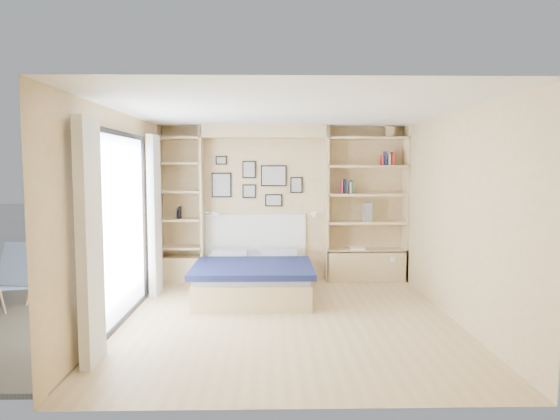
{
  "coord_description": "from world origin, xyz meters",
  "views": [
    {
      "loc": [
        -0.21,
        -5.9,
        1.84
      ],
      "look_at": [
        -0.07,
        0.9,
        1.25
      ],
      "focal_mm": 32.0,
      "sensor_mm": 36.0,
      "label": 1
    }
  ],
  "objects": [
    {
      "name": "bed",
      "position": [
        -0.45,
        1.21,
        0.27
      ],
      "size": [
        1.64,
        2.04,
        1.07
      ],
      "color": "tan",
      "rests_on": "ground"
    },
    {
      "name": "reading_lamps",
      "position": [
        -0.3,
        2.0,
        1.1
      ],
      "size": [
        1.92,
        0.12,
        0.15
      ],
      "color": "silver",
      "rests_on": "ground"
    },
    {
      "name": "room_shell",
      "position": [
        -0.39,
        1.52,
        1.08
      ],
      "size": [
        4.5,
        4.5,
        4.5
      ],
      "color": "tan",
      "rests_on": "ground"
    },
    {
      "name": "deck_chair",
      "position": [
        -3.67,
        0.61,
        0.4
      ],
      "size": [
        0.64,
        0.91,
        0.84
      ],
      "rotation": [
        0.0,
        0.0,
        -0.17
      ],
      "color": "tan",
      "rests_on": "ground"
    },
    {
      "name": "shelf_decor",
      "position": [
        1.06,
        2.07,
        1.67
      ],
      "size": [
        3.49,
        0.23,
        2.03
      ],
      "color": "#B12747",
      "rests_on": "ground"
    },
    {
      "name": "photo_gallery",
      "position": [
        -0.45,
        2.22,
        1.6
      ],
      "size": [
        1.48,
        0.02,
        0.82
      ],
      "color": "black",
      "rests_on": "ground"
    },
    {
      "name": "ground",
      "position": [
        0.0,
        0.0,
        0.0
      ],
      "size": [
        4.5,
        4.5,
        0.0
      ],
      "primitive_type": "plane",
      "color": "tan",
      "rests_on": "ground"
    }
  ]
}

